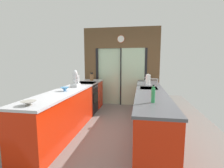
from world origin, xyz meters
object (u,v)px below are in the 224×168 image
object	(u,v)px
paper_towel_roll	(148,80)
knife_block	(92,77)
mixing_bowl_near	(28,103)
mixing_bowl_far	(65,89)
stand_mixer	(75,80)
kettle	(147,78)
soap_bottle	(153,95)
oven_range	(86,98)

from	to	relation	value
paper_towel_roll	knife_block	bearing A→B (deg)	158.59
mixing_bowl_near	knife_block	distance (m)	3.16
mixing_bowl_far	stand_mixer	size ratio (longest dim) A/B	0.43
mixing_bowl_far	kettle	size ratio (longest dim) A/B	0.73
mixing_bowl_near	knife_block	world-z (taller)	knife_block
stand_mixer	paper_towel_roll	distance (m)	1.91
mixing_bowl_far	kettle	bearing A→B (deg)	49.89
soap_bottle	stand_mixer	bearing A→B (deg)	143.87
soap_bottle	paper_towel_roll	xyz separation A→B (m)	(-0.00, 1.98, 0.02)
mixing_bowl_far	soap_bottle	world-z (taller)	soap_bottle
oven_range	mixing_bowl_near	distance (m)	2.67
knife_block	soap_bottle	bearing A→B (deg)	-56.44
oven_range	stand_mixer	xyz separation A→B (m)	(0.02, -0.84, 0.63)
oven_range	paper_towel_roll	world-z (taller)	paper_towel_roll
mixing_bowl_near	oven_range	bearing A→B (deg)	90.40
mixing_bowl_near	stand_mixer	bearing A→B (deg)	90.00
knife_block	soap_bottle	distance (m)	3.22
oven_range	kettle	bearing A→B (deg)	20.48
oven_range	stand_mixer	world-z (taller)	stand_mixer
kettle	soap_bottle	distance (m)	2.81
oven_range	stand_mixer	bearing A→B (deg)	-88.74
mixing_bowl_near	soap_bottle	distance (m)	1.85
mixing_bowl_far	kettle	world-z (taller)	kettle
stand_mixer	oven_range	bearing A→B (deg)	91.26
mixing_bowl_far	oven_range	bearing A→B (deg)	90.73
knife_block	kettle	size ratio (longest dim) A/B	1.13
paper_towel_roll	mixing_bowl_far	bearing A→B (deg)	-144.08
mixing_bowl_far	paper_towel_roll	size ratio (longest dim) A/B	0.60
stand_mixer	paper_towel_roll	xyz separation A→B (m)	(1.78, 0.69, -0.03)
oven_range	mixing_bowl_far	xyz separation A→B (m)	(0.02, -1.44, 0.51)
mixing_bowl_near	knife_block	size ratio (longest dim) A/B	0.78
knife_block	paper_towel_roll	world-z (taller)	paper_towel_roll
mixing_bowl_far	soap_bottle	size ratio (longest dim) A/B	0.66
mixing_bowl_near	soap_bottle	xyz separation A→B (m)	(1.78, 0.48, 0.08)
oven_range	knife_block	world-z (taller)	knife_block
oven_range	stand_mixer	size ratio (longest dim) A/B	2.19
soap_bottle	knife_block	bearing A→B (deg)	123.56
stand_mixer	paper_towel_roll	world-z (taller)	stand_mixer
knife_block	stand_mixer	distance (m)	1.38
stand_mixer	soap_bottle	distance (m)	2.20
mixing_bowl_far	soap_bottle	distance (m)	1.91
oven_range	mixing_bowl_far	size ratio (longest dim) A/B	5.08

